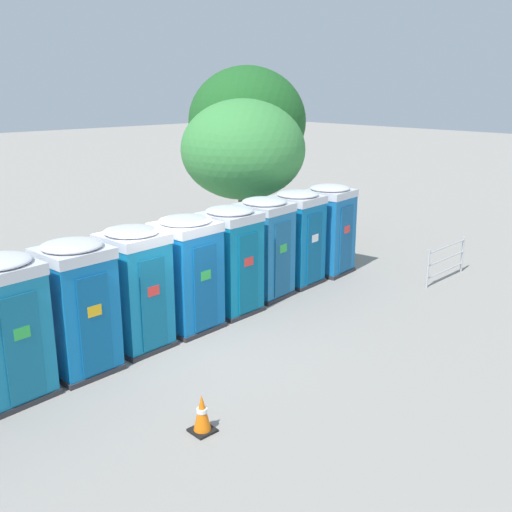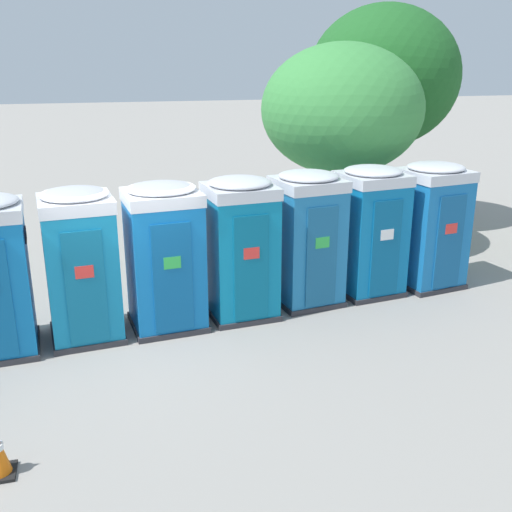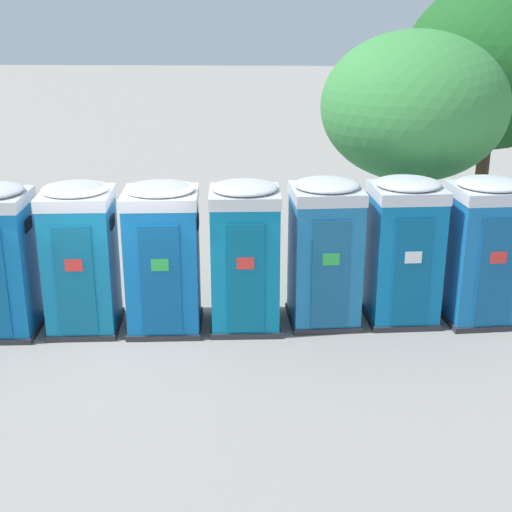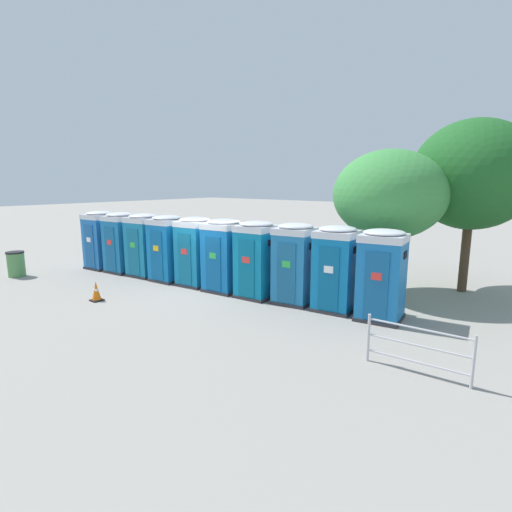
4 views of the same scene
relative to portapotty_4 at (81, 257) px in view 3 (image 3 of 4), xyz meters
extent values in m
plane|color=gray|center=(0.72, -0.30, -1.28)|extent=(120.00, 120.00, 0.00)
cube|color=#2D2D33|center=(-1.36, -0.18, -1.23)|extent=(1.28, 1.28, 0.10)
cube|color=black|center=(-0.78, -0.14, 0.60)|extent=(0.05, 0.36, 0.20)
cube|color=#2D2D33|center=(0.00, 0.01, -1.23)|extent=(1.26, 1.30, 0.10)
cube|color=#127EAF|center=(0.00, 0.01, -0.13)|extent=(1.20, 1.24, 2.10)
cube|color=#0E6289|center=(0.05, -0.58, -0.21)|extent=(0.61, 0.09, 1.85)
cube|color=red|center=(0.05, -0.59, 0.07)|extent=(0.28, 0.03, 0.20)
cube|color=black|center=(0.56, 0.06, 0.60)|extent=(0.06, 0.36, 0.20)
cube|color=silver|center=(0.00, 0.01, 1.02)|extent=(1.24, 1.27, 0.20)
ellipsoid|color=silver|center=(0.00, 0.01, 1.17)|extent=(1.18, 1.21, 0.18)
cube|color=#2D2D33|center=(1.37, 0.09, -1.23)|extent=(1.33, 1.30, 0.10)
cube|color=#106CB9|center=(1.37, 0.09, -0.13)|extent=(1.27, 1.24, 2.10)
cube|color=#0C5491|center=(1.42, -0.50, -0.21)|extent=(0.65, 0.09, 1.85)
cube|color=green|center=(1.42, -0.51, 0.07)|extent=(0.28, 0.03, 0.20)
cube|color=black|center=(1.96, 0.14, 0.60)|extent=(0.05, 0.36, 0.20)
cube|color=silver|center=(1.37, 0.09, 1.02)|extent=(1.31, 1.27, 0.20)
ellipsoid|color=silver|center=(1.37, 0.09, 1.17)|extent=(1.24, 1.21, 0.18)
cube|color=#2D2D33|center=(2.73, 0.22, -1.23)|extent=(1.26, 1.28, 0.10)
cube|color=#0B7AA8|center=(2.73, 0.22, -0.13)|extent=(1.20, 1.22, 2.10)
cube|color=#095F83|center=(2.77, -0.36, -0.21)|extent=(0.62, 0.08, 1.85)
cube|color=red|center=(2.77, -0.38, 0.07)|extent=(0.28, 0.03, 0.20)
cube|color=black|center=(3.30, 0.27, 0.60)|extent=(0.05, 0.36, 0.20)
cube|color=silver|center=(2.73, 0.22, 1.02)|extent=(1.24, 1.26, 0.20)
ellipsoid|color=silver|center=(2.73, 0.22, 1.17)|extent=(1.18, 1.20, 0.18)
cube|color=#2D2D33|center=(4.08, 0.48, -1.23)|extent=(1.32, 1.34, 0.10)
cube|color=#1E73AE|center=(4.08, 0.48, -0.13)|extent=(1.25, 1.28, 2.10)
cube|color=#175A88|center=(4.15, -0.10, -0.21)|extent=(0.61, 0.11, 1.85)
cube|color=green|center=(4.15, -0.12, 0.07)|extent=(0.28, 0.04, 0.20)
cube|color=black|center=(4.64, 0.55, 0.60)|extent=(0.07, 0.36, 0.20)
cube|color=silver|center=(4.08, 0.48, 1.02)|extent=(1.29, 1.31, 0.20)
ellipsoid|color=silver|center=(4.08, 0.48, 1.17)|extent=(1.23, 1.25, 0.18)
cube|color=#2D2D33|center=(5.43, 0.63, -1.23)|extent=(1.31, 1.33, 0.10)
cube|color=#0C6EAC|center=(5.43, 0.63, -0.13)|extent=(1.24, 1.26, 2.10)
cube|color=#0A5686|center=(5.50, 0.05, -0.21)|extent=(0.62, 0.10, 1.85)
cube|color=white|center=(5.50, 0.03, 0.07)|extent=(0.28, 0.04, 0.20)
cube|color=black|center=(6.00, 0.70, 0.60)|extent=(0.07, 0.36, 0.20)
cube|color=silver|center=(5.43, 0.63, 1.02)|extent=(1.28, 1.30, 0.20)
ellipsoid|color=silver|center=(5.43, 0.63, 1.17)|extent=(1.22, 1.24, 0.18)
cube|color=#2D2D33|center=(6.81, 0.68, -1.23)|extent=(1.36, 1.36, 0.10)
cube|color=#176CB2|center=(6.81, 0.68, -0.13)|extent=(1.30, 1.30, 2.10)
cube|color=#12548B|center=(6.89, 0.10, -0.21)|extent=(0.63, 0.12, 1.85)
cube|color=red|center=(6.89, 0.08, 0.07)|extent=(0.28, 0.05, 0.20)
cube|color=silver|center=(6.81, 0.68, 1.02)|extent=(1.34, 1.34, 0.20)
ellipsoid|color=silver|center=(6.81, 0.68, 1.17)|extent=(1.27, 1.27, 0.18)
cylinder|color=brown|center=(5.90, 3.29, 0.00)|extent=(0.31, 0.31, 2.57)
ellipsoid|color=#3D8C42|center=(5.90, 3.29, 2.10)|extent=(3.68, 3.68, 2.94)
cylinder|color=#4C3826|center=(7.92, 5.33, 0.22)|extent=(0.30, 0.30, 3.01)
ellipsoid|color=#1E5B23|center=(7.92, 5.33, 2.74)|extent=(3.97, 3.97, 3.66)
camera|label=1|loc=(-6.01, -10.01, 3.94)|focal=42.00mm
camera|label=2|loc=(0.28, -9.62, 3.17)|focal=42.00mm
camera|label=3|loc=(3.42, -11.06, 3.92)|focal=50.00mm
camera|label=4|loc=(10.86, -9.83, 2.52)|focal=28.00mm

